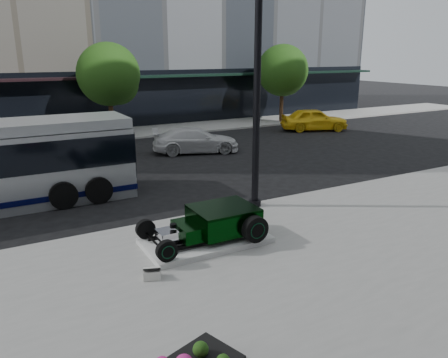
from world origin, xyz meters
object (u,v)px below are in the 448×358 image
hot_rod (217,221)px  white_sedan (196,140)px  yellow_taxi (314,119)px  lamppost (257,101)px

hot_rod → white_sedan: bearing=67.5°
hot_rod → yellow_taxi: 19.80m
white_sedan → yellow_taxi: size_ratio=1.02×
lamppost → yellow_taxi: 16.88m
lamppost → yellow_taxi: lamppost is taller
lamppost → yellow_taxi: size_ratio=1.71×
yellow_taxi → white_sedan: bearing=125.4°
lamppost → white_sedan: bearing=77.3°
lamppost → white_sedan: lamppost is taller
hot_rod → yellow_taxi: size_ratio=0.72×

